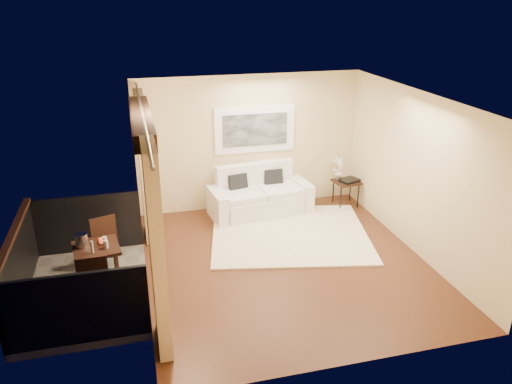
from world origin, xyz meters
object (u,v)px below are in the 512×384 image
object	(u,v)px
sofa	(259,196)
bistro_table	(97,252)
side_table	(346,184)
balcony_chair_near	(94,287)
balcony_chair_far	(103,238)
ice_bucket	(81,240)
orchid	(339,168)

from	to	relation	value
sofa	bistro_table	size ratio (longest dim) A/B	2.79
side_table	bistro_table	world-z (taller)	bistro_table
sofa	balcony_chair_near	distance (m)	4.24
sofa	balcony_chair_near	size ratio (longest dim) A/B	2.22
balcony_chair_far	balcony_chair_near	distance (m)	1.47
side_table	ice_bucket	world-z (taller)	ice_bucket
balcony_chair_near	bistro_table	bearing A→B (deg)	87.20
side_table	balcony_chair_far	size ratio (longest dim) A/B	0.59
orchid	ice_bucket	size ratio (longest dim) A/B	2.45
balcony_chair_near	ice_bucket	xyz separation A→B (m)	(-0.17, 0.81, 0.30)
balcony_chair_near	sofa	bearing A→B (deg)	42.86
sofa	orchid	size ratio (longest dim) A/B	4.25
bistro_table	orchid	bearing A→B (deg)	25.63
orchid	balcony_chair_far	world-z (taller)	orchid
balcony_chair_near	orchid	bearing A→B (deg)	31.02
side_table	balcony_chair_near	world-z (taller)	balcony_chair_near
sofa	orchid	xyz separation A→B (m)	(1.71, 0.06, 0.43)
ice_bucket	side_table	bearing A→B (deg)	22.20
sofa	balcony_chair_far	world-z (taller)	sofa
balcony_chair_far	side_table	bearing A→B (deg)	178.41
side_table	bistro_table	distance (m)	5.30
bistro_table	balcony_chair_far	distance (m)	0.73
sofa	bistro_table	world-z (taller)	sofa
sofa	bistro_table	distance (m)	3.75
orchid	balcony_chair_far	size ratio (longest dim) A/B	0.53
bistro_table	balcony_chair_near	xyz separation A→B (m)	(-0.02, -0.75, -0.12)
orchid	balcony_chair_far	xyz separation A→B (m)	(-4.67, -1.55, -0.24)
bistro_table	ice_bucket	xyz separation A→B (m)	(-0.19, 0.06, 0.18)
orchid	balcony_chair_far	distance (m)	4.92
balcony_chair_near	ice_bucket	size ratio (longest dim) A/B	4.69
ice_bucket	balcony_chair_near	bearing A→B (deg)	-78.04
balcony_chair_far	balcony_chair_near	world-z (taller)	balcony_chair_near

